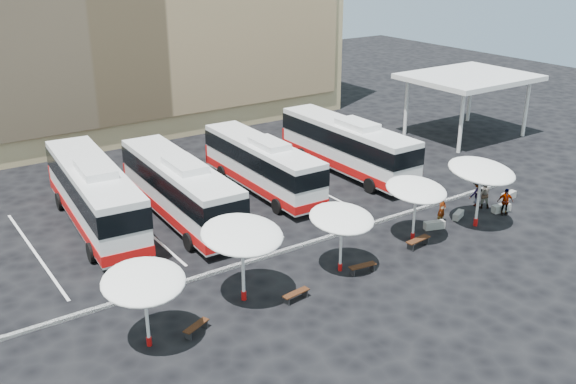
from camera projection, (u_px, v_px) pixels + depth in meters
ground at (304, 251)px, 34.45m from camera, size 120.00×120.00×0.00m
service_canopy at (469, 79)px, 52.97m from camera, size 10.00×8.00×5.20m
curb_divider at (299, 246)px, 34.81m from camera, size 34.00×0.25×0.15m
bay_lines at (230, 204)px, 40.58m from camera, size 24.15×12.00×0.01m
bus_0 at (94, 193)px, 36.60m from camera, size 3.84×13.12×4.10m
bus_1 at (179, 187)px, 37.64m from camera, size 3.28×12.54×3.95m
bus_2 at (262, 163)px, 42.07m from camera, size 2.96×11.74×3.71m
bus_3 at (347, 145)px, 45.45m from camera, size 3.01×12.56×3.98m
sunshade_0 at (144, 282)px, 25.33m from camera, size 3.92×3.95×3.51m
sunshade_1 at (242, 235)px, 28.57m from camera, size 4.09×4.14×3.91m
sunshade_2 at (342, 219)px, 31.37m from camera, size 3.37×3.41×3.37m
sunshade_3 at (416, 190)px, 34.69m from camera, size 3.56×3.60×3.48m
sunshade_4 at (482, 171)px, 36.25m from camera, size 4.65×4.68×3.98m
wood_bench_0 at (196, 327)px, 27.13m from camera, size 1.37×0.85×0.41m
wood_bench_1 at (296, 294)px, 29.59m from camera, size 1.45×0.54×0.43m
wood_bench_2 at (363, 267)px, 32.04m from camera, size 1.49×0.59×0.44m
wood_bench_3 at (418, 241)px, 34.72m from camera, size 1.64×0.59×0.49m
conc_bench_0 at (434, 225)px, 37.00m from camera, size 1.28×0.78×0.45m
conc_bench_1 at (458, 215)px, 38.42m from camera, size 1.11×0.73×0.40m
conc_bench_2 at (501, 208)px, 39.32m from camera, size 1.28×0.60×0.46m
conc_bench_3 at (509, 196)px, 41.28m from camera, size 1.22×0.52×0.44m
passenger_0 at (442, 209)px, 37.49m from camera, size 0.71×0.54×1.74m
passenger_1 at (484, 194)px, 39.67m from camera, size 1.12×1.07×1.82m
passenger_2 at (505, 202)px, 38.70m from camera, size 1.05×0.87×1.67m
passenger_3 at (477, 193)px, 40.01m from camera, size 1.15×0.75×1.69m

